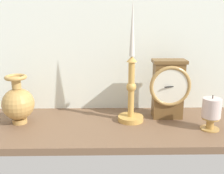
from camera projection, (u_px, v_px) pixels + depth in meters
The scene contains 6 objects.
ground_plane at pixel (117, 127), 96.20cm from camera, with size 100.00×36.00×2.40cm, color brown.
back_wall at pixel (116, 30), 105.34cm from camera, with size 120.00×2.00×65.00cm, color white.
mantel_clock at pixel (168, 88), 99.20cm from camera, with size 15.22×8.60×22.45cm.
candlestick_tall_left at pixel (131, 87), 95.86cm from camera, with size 9.50×9.50×43.98cm.
brass_vase_bulbous at pixel (18, 103), 95.00cm from camera, with size 11.49×11.49×17.88cm.
pillar_candle_front at pixel (211, 112), 90.00cm from camera, with size 6.44×6.44×12.36cm.
Camera 1 is at (-3.56, -89.07, 37.89)cm, focal length 42.36 mm.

